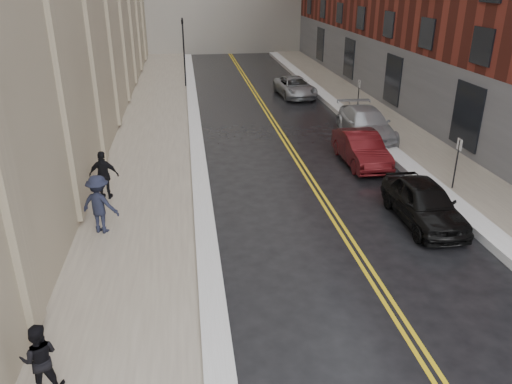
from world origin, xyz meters
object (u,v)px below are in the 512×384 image
object	(u,v)px
pedestrian_a	(40,358)
car_silver_far	(295,87)
car_black	(424,203)
pedestrian_c	(104,175)
car_silver_near	(366,124)
pedestrian_b	(100,204)
car_maroon	(361,148)

from	to	relation	value
pedestrian_a	car_silver_far	bearing A→B (deg)	-118.92
car_black	pedestrian_c	bearing A→B (deg)	164.20
car_black	car_silver_near	xyz separation A→B (m)	(1.34, 9.81, 0.04)
car_silver_far	car_black	bearing A→B (deg)	-93.38
pedestrian_a	pedestrian_b	size ratio (longest dim) A/B	0.79
car_silver_near	car_silver_far	xyz separation A→B (m)	(-1.60, 10.55, -0.11)
car_black	pedestrian_c	distance (m)	11.81
car_maroon	car_silver_near	size ratio (longest dim) A/B	0.82
pedestrian_b	pedestrian_c	xyz separation A→B (m)	(-0.24, 2.79, -0.05)
car_maroon	car_silver_far	bearing A→B (deg)	90.00
car_silver_far	pedestrian_b	world-z (taller)	pedestrian_b
car_black	car_silver_far	world-z (taller)	car_black
car_silver_near	pedestrian_b	distance (m)	15.50
car_black	car_maroon	xyz separation A→B (m)	(-0.20, 6.09, -0.01)
car_black	pedestrian_b	distance (m)	11.10
car_silver_far	pedestrian_a	xyz separation A→B (m)	(-11.03, -26.81, 0.25)
car_silver_far	pedestrian_a	size ratio (longest dim) A/B	3.12
car_silver_far	pedestrian_c	bearing A→B (deg)	-127.12
car_maroon	pedestrian_a	distance (m)	16.74
pedestrian_c	car_black	bearing A→B (deg)	171.00
pedestrian_a	pedestrian_c	bearing A→B (deg)	-96.41
car_silver_far	pedestrian_b	distance (m)	22.58
car_silver_near	car_silver_far	size ratio (longest dim) A/B	1.12
car_maroon	pedestrian_c	xyz separation A→B (m)	(-11.12, -2.75, 0.36)
car_silver_far	car_silver_near	bearing A→B (deg)	-85.50
car_silver_far	pedestrian_c	distance (m)	20.30
car_black	pedestrian_c	xyz separation A→B (m)	(-11.32, 3.34, 0.35)
car_silver_near	pedestrian_a	xyz separation A→B (m)	(-12.63, -16.26, 0.14)
pedestrian_a	pedestrian_b	world-z (taller)	pedestrian_b
car_maroon	pedestrian_c	bearing A→B (deg)	-166.35
pedestrian_b	car_silver_near	bearing A→B (deg)	-119.15
car_silver_near	pedestrian_c	xyz separation A→B (m)	(-12.66, -6.47, 0.30)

